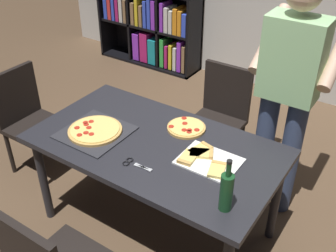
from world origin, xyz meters
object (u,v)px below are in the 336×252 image
object	(u,v)px
dining_table	(155,152)
wine_bottle	(226,191)
pepperoni_pizza_on_tray	(95,131)
second_pizza_plain	(186,128)
kitchen_scissors	(133,164)
chair_left_end	(28,116)
person_serving_pizza	(288,89)
chair_far_side	(220,112)

from	to	relation	value
dining_table	wine_bottle	bearing A→B (deg)	-23.34
pepperoni_pizza_on_tray	second_pizza_plain	world-z (taller)	pepperoni_pizza_on_tray
pepperoni_pizza_on_tray	kitchen_scissors	distance (m)	0.44
dining_table	chair_left_end	bearing A→B (deg)	180.00
person_serving_pizza	second_pizza_plain	distance (m)	0.73
chair_left_end	person_serving_pizza	world-z (taller)	person_serving_pizza
dining_table	second_pizza_plain	xyz separation A→B (m)	(0.08, 0.25, 0.09)
second_pizza_plain	chair_left_end	bearing A→B (deg)	-169.64
kitchen_scissors	chair_left_end	bearing A→B (deg)	169.12
pepperoni_pizza_on_tray	chair_far_side	bearing A→B (deg)	69.38
kitchen_scissors	chair_far_side	bearing A→B (deg)	90.90
chair_far_side	chair_left_end	bearing A→B (deg)	-144.19
person_serving_pizza	pepperoni_pizza_on_tray	distance (m)	1.32
wine_bottle	second_pizza_plain	xyz separation A→B (m)	(-0.56, 0.53, -0.11)
wine_bottle	chair_left_end	bearing A→B (deg)	171.85
kitchen_scissors	wine_bottle	bearing A→B (deg)	-2.30
dining_table	wine_bottle	xyz separation A→B (m)	(0.64, -0.28, 0.19)
dining_table	chair_far_side	distance (m)	0.95
chair_left_end	kitchen_scissors	distance (m)	1.36
person_serving_pizza	kitchen_scissors	world-z (taller)	person_serving_pizza
pepperoni_pizza_on_tray	wine_bottle	distance (m)	1.06
chair_far_side	pepperoni_pizza_on_tray	distance (m)	1.17
dining_table	kitchen_scissors	world-z (taller)	kitchen_scissors
pepperoni_pizza_on_tray	wine_bottle	bearing A→B (deg)	-8.19
dining_table	person_serving_pizza	size ratio (longest dim) A/B	0.93
chair_far_side	person_serving_pizza	bearing A→B (deg)	-20.54
kitchen_scissors	pepperoni_pizza_on_tray	bearing A→B (deg)	163.37
pepperoni_pizza_on_tray	kitchen_scissors	world-z (taller)	pepperoni_pizza_on_tray
chair_far_side	kitchen_scissors	world-z (taller)	chair_far_side
pepperoni_pizza_on_tray	second_pizza_plain	bearing A→B (deg)	38.25
chair_left_end	person_serving_pizza	distance (m)	2.08
dining_table	chair_left_end	world-z (taller)	chair_left_end
chair_far_side	chair_left_end	xyz separation A→B (m)	(-1.30, -0.94, 0.00)
person_serving_pizza	wine_bottle	world-z (taller)	person_serving_pizza
person_serving_pizza	wine_bottle	bearing A→B (deg)	-86.71
dining_table	chair_far_side	xyz separation A→B (m)	(0.00, 0.94, -0.16)
dining_table	pepperoni_pizza_on_tray	world-z (taller)	pepperoni_pizza_on_tray
wine_bottle	pepperoni_pizza_on_tray	bearing A→B (deg)	171.81
chair_far_side	kitchen_scissors	bearing A→B (deg)	-89.10
chair_far_side	chair_left_end	size ratio (longest dim) A/B	1.00
chair_left_end	kitchen_scissors	world-z (taller)	chair_left_end
dining_table	chair_far_side	bearing A→B (deg)	90.00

